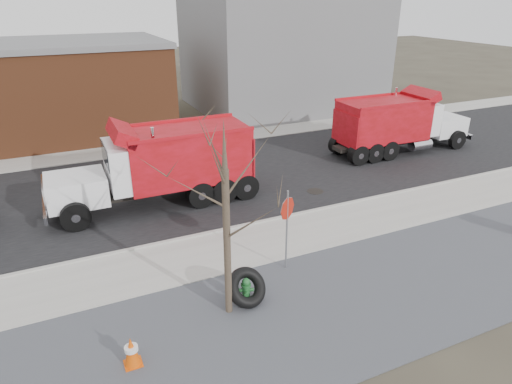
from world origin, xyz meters
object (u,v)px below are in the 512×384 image
stop_sign (287,216)px  dump_truck_red_a (398,122)px  dump_truck_red_b (163,162)px  truck_tire (247,287)px  fire_hydrant (246,291)px

stop_sign → dump_truck_red_a: dump_truck_red_a is taller
dump_truck_red_b → truck_tire: bearing=93.3°
dump_truck_red_a → stop_sign: bearing=-143.8°
fire_hydrant → truck_tire: truck_tire is taller
stop_sign → dump_truck_red_b: 6.52m
truck_tire → stop_sign: stop_sign is taller
stop_sign → dump_truck_red_b: size_ratio=0.33×
truck_tire → dump_truck_red_b: bearing=92.9°
dump_truck_red_a → fire_hydrant: bearing=-144.5°
dump_truck_red_a → dump_truck_red_b: (-12.50, -1.20, 0.09)m
truck_tire → dump_truck_red_a: (12.14, 8.41, 1.12)m
stop_sign → dump_truck_red_b: (-2.11, 6.16, -0.06)m
truck_tire → dump_truck_red_a: size_ratio=0.17×
stop_sign → fire_hydrant: bearing=-157.6°
stop_sign → truck_tire: bearing=-156.6°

